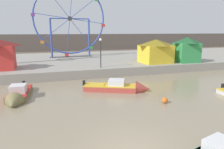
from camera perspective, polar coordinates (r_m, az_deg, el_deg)
The scene contains 9 objects.
quay_promenade at distance 32.47m, azimuth -11.59°, elevation 3.37°, with size 110.00×20.17×1.02m, color gray.
distant_town_skyline at distance 57.51m, azimuth -14.53°, elevation 8.56°, with size 140.00×3.00×4.40m, color #564C47.
motorboat_faded_red at distance 18.24m, azimuth 2.59°, elevation -3.54°, with size 5.84×3.70×1.45m.
motorboat_olive_wood at distance 17.54m, azimuth -24.68°, elevation -5.36°, with size 1.77×5.32×1.53m.
ferris_wheel_blue_frame at distance 34.65m, azimuth -11.58°, elevation 14.57°, with size 11.53×1.20×11.79m.
carnival_booth_green_kiosk at distance 30.07m, azimuth 19.96°, elevation 6.59°, with size 3.46×3.06×3.38m.
carnival_booth_yellow_awning at distance 28.32m, azimuth 11.95°, elevation 6.47°, with size 4.27×3.82×3.11m.
promenade_lamp_near at distance 23.84m, azimuth -3.17°, elevation 7.28°, with size 0.32×0.32×3.39m.
mooring_buoy_orange at distance 15.73m, azimuth 14.39°, elevation -6.91°, with size 0.44×0.44×0.44m, color orange.
Camera 1 is at (-3.41, -7.40, 5.20)m, focal length 33.05 mm.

